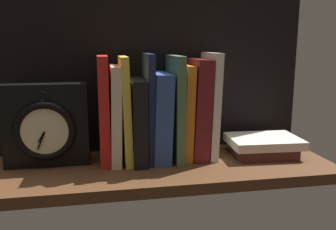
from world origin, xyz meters
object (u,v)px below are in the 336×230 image
(book_yellow_seinlanguage, at_px, (125,109))
(book_navy_bierce, at_px, (148,107))
(book_cream_twain, at_px, (115,114))
(book_stack_side, at_px, (263,146))
(book_green_romantic, at_px, (175,107))
(book_white_catcher, at_px, (209,105))
(book_blue_modern, at_px, (161,116))
(book_black_skeptic, at_px, (137,120))
(book_maroon_dawkins, at_px, (197,108))
(book_red_requiem, at_px, (104,110))
(framed_clock, at_px, (46,125))
(book_orange_pandolfini, at_px, (184,112))

(book_yellow_seinlanguage, xyz_separation_m, book_navy_bierce, (0.06, 0.00, 0.00))
(book_cream_twain, relative_size, book_yellow_seinlanguage, 0.91)
(book_cream_twain, bearing_deg, book_navy_bierce, 0.00)
(book_cream_twain, distance_m, book_stack_side, 0.38)
(book_green_romantic, distance_m, book_white_catcher, 0.09)
(book_blue_modern, bearing_deg, book_navy_bierce, 180.00)
(book_cream_twain, relative_size, book_black_skeptic, 1.16)
(book_cream_twain, xyz_separation_m, book_maroon_dawkins, (0.20, 0.00, 0.01))
(book_yellow_seinlanguage, distance_m, book_blue_modern, 0.09)
(book_red_requiem, relative_size, framed_clock, 1.32)
(book_navy_bierce, xyz_separation_m, book_stack_side, (0.29, -0.03, -0.10))
(book_cream_twain, xyz_separation_m, book_stack_side, (0.37, -0.03, -0.09))
(book_green_romantic, bearing_deg, book_navy_bierce, 180.00)
(book_black_skeptic, relative_size, book_white_catcher, 0.77)
(book_maroon_dawkins, bearing_deg, book_black_skeptic, 180.00)
(book_blue_modern, bearing_deg, book_cream_twain, 180.00)
(book_navy_bierce, xyz_separation_m, framed_clock, (-0.24, -0.00, -0.03))
(book_cream_twain, distance_m, book_yellow_seinlanguage, 0.03)
(framed_clock, bearing_deg, book_orange_pandolfini, 0.26)
(book_stack_side, bearing_deg, book_navy_bierce, 174.24)
(book_navy_bierce, relative_size, book_stack_side, 1.41)
(book_orange_pandolfini, height_order, framed_clock, book_orange_pandolfini)
(book_white_catcher, distance_m, framed_clock, 0.39)
(book_yellow_seinlanguage, relative_size, book_navy_bierce, 0.98)
(book_yellow_seinlanguage, height_order, book_white_catcher, book_white_catcher)
(book_blue_modern, height_order, book_green_romantic, book_green_romantic)
(book_maroon_dawkins, xyz_separation_m, framed_clock, (-0.36, -0.00, -0.03))
(book_black_skeptic, relative_size, book_stack_side, 1.08)
(book_green_romantic, height_order, book_stack_side, book_green_romantic)
(book_navy_bierce, bearing_deg, book_yellow_seinlanguage, 180.00)
(book_cream_twain, distance_m, book_maroon_dawkins, 0.20)
(book_red_requiem, distance_m, book_cream_twain, 0.03)
(book_red_requiem, relative_size, book_yellow_seinlanguage, 1.01)
(book_cream_twain, bearing_deg, book_maroon_dawkins, 0.00)
(book_cream_twain, bearing_deg, book_stack_side, -4.53)
(book_white_catcher, bearing_deg, book_red_requiem, 180.00)
(book_black_skeptic, bearing_deg, book_blue_modern, 0.00)
(book_red_requiem, height_order, book_green_romantic, same)
(book_white_catcher, bearing_deg, book_black_skeptic, 180.00)
(book_yellow_seinlanguage, relative_size, framed_clock, 1.31)
(framed_clock, bearing_deg, book_cream_twain, 0.53)
(book_green_romantic, bearing_deg, book_white_catcher, 0.00)
(book_white_catcher, bearing_deg, book_cream_twain, 180.00)
(book_white_catcher, bearing_deg, book_navy_bierce, 180.00)
(book_navy_bierce, bearing_deg, book_orange_pandolfini, 0.00)
(framed_clock, bearing_deg, book_yellow_seinlanguage, 0.46)
(book_yellow_seinlanguage, relative_size, book_black_skeptic, 1.27)
(book_black_skeptic, bearing_deg, book_maroon_dawkins, 0.00)
(book_yellow_seinlanguage, distance_m, book_stack_side, 0.36)
(book_blue_modern, height_order, book_orange_pandolfini, book_orange_pandolfini)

